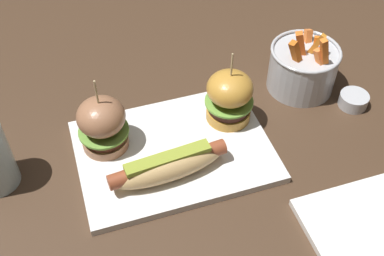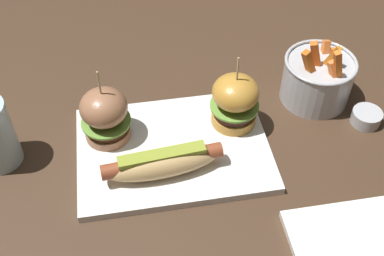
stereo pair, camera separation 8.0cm
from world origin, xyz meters
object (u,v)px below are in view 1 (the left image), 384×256
(sauce_ramekin, at_px, (354,100))
(slider_right, at_px, (229,97))
(slider_left, at_px, (102,124))
(side_plate, at_px, (367,233))
(hot_dog, at_px, (168,165))
(fries_bucket, at_px, (303,68))
(platter_main, at_px, (174,151))

(sauce_ramekin, bearing_deg, slider_right, 172.82)
(slider_left, relative_size, side_plate, 0.83)
(slider_right, distance_m, sauce_ramekin, 0.25)
(hot_dog, bearing_deg, slider_left, 130.53)
(hot_dog, distance_m, slider_right, 0.17)
(hot_dog, relative_size, sauce_ramekin, 3.66)
(fries_bucket, bearing_deg, hot_dog, -154.83)
(hot_dog, bearing_deg, platter_main, 65.36)
(slider_right, bearing_deg, hot_dog, -145.56)
(slider_right, bearing_deg, platter_main, -159.52)
(side_plate, bearing_deg, hot_dog, 143.15)
(hot_dog, xyz_separation_m, fries_bucket, (0.31, 0.14, 0.01))
(hot_dog, height_order, slider_left, slider_left)
(slider_left, bearing_deg, platter_main, -22.90)
(platter_main, relative_size, slider_left, 2.28)
(hot_dog, xyz_separation_m, slider_left, (-0.08, 0.10, 0.02))
(slider_right, xyz_separation_m, side_plate, (0.11, -0.28, -0.06))
(slider_left, bearing_deg, fries_bucket, 6.88)
(slider_left, xyz_separation_m, side_plate, (0.33, -0.29, -0.06))
(side_plate, bearing_deg, sauce_ramekin, 63.38)
(platter_main, xyz_separation_m, sauce_ramekin, (0.35, 0.01, 0.01))
(hot_dog, xyz_separation_m, slider_right, (0.14, 0.09, 0.02))
(platter_main, relative_size, side_plate, 1.90)
(hot_dog, distance_m, slider_left, 0.13)
(slider_right, height_order, sauce_ramekin, slider_right)
(side_plate, bearing_deg, platter_main, 133.40)
(slider_left, distance_m, side_plate, 0.44)
(platter_main, xyz_separation_m, side_plate, (0.23, -0.24, -0.00))
(slider_left, xyz_separation_m, slider_right, (0.22, -0.00, -0.00))
(hot_dog, height_order, side_plate, hot_dog)
(platter_main, relative_size, slider_right, 2.28)
(platter_main, bearing_deg, slider_left, 157.10)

